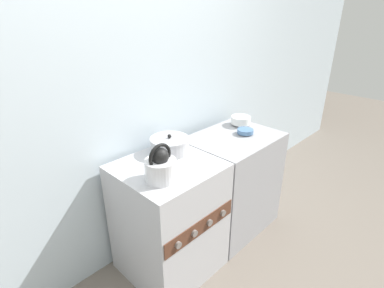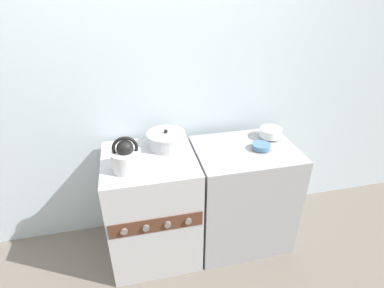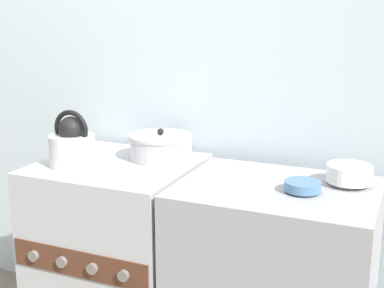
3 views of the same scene
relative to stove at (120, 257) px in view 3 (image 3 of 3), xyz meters
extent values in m
cube|color=silver|center=(0.00, 0.37, 0.82)|extent=(7.00, 0.06, 2.50)
cube|color=#B2B2B7|center=(0.00, 0.00, 0.00)|extent=(0.63, 0.60, 0.85)
cube|color=#512D1E|center=(0.00, -0.30, 0.10)|extent=(0.61, 0.01, 0.11)
cylinder|color=slate|center=(-0.21, -0.31, 0.10)|extent=(0.04, 0.02, 0.04)
cylinder|color=slate|center=(-0.07, -0.31, 0.10)|extent=(0.04, 0.02, 0.04)
cylinder|color=slate|center=(0.07, -0.31, 0.10)|extent=(0.04, 0.02, 0.04)
cylinder|color=slate|center=(0.21, -0.31, 0.10)|extent=(0.04, 0.02, 0.04)
cylinder|color=silver|center=(-0.14, -0.11, 0.49)|extent=(0.19, 0.19, 0.13)
sphere|color=black|center=(-0.14, -0.11, 0.58)|extent=(0.10, 0.10, 0.10)
torus|color=black|center=(-0.14, -0.11, 0.58)|extent=(0.16, 0.02, 0.16)
cone|color=silver|center=(-0.05, -0.11, 0.51)|extent=(0.09, 0.04, 0.07)
cylinder|color=#B2B2B7|center=(0.14, 0.13, 0.47)|extent=(0.27, 0.27, 0.09)
cylinder|color=#B2B2B7|center=(0.14, 0.13, 0.53)|extent=(0.27, 0.27, 0.01)
sphere|color=black|center=(0.14, 0.13, 0.55)|extent=(0.03, 0.03, 0.03)
cylinder|color=white|center=(0.93, 0.10, 0.43)|extent=(0.07, 0.07, 0.01)
cylinder|color=white|center=(0.93, 0.10, 0.47)|extent=(0.16, 0.16, 0.06)
cylinder|color=#4C729E|center=(0.79, -0.05, 0.43)|extent=(0.06, 0.06, 0.01)
cylinder|color=#4C729E|center=(0.79, -0.05, 0.45)|extent=(0.13, 0.13, 0.03)
camera|label=1|loc=(-1.10, -1.29, 1.35)|focal=28.00mm
camera|label=2|loc=(-0.09, -1.74, 1.49)|focal=28.00mm
camera|label=3|loc=(1.14, -1.85, 1.04)|focal=50.00mm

